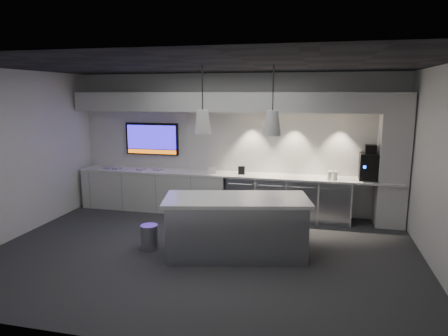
% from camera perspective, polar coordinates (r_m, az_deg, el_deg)
% --- Properties ---
extents(floor, '(7.00, 7.00, 0.00)m').
position_cam_1_polar(floor, '(6.73, -3.05, -11.99)').
color(floor, '#333336').
rests_on(floor, ground).
extents(ceiling, '(7.00, 7.00, 0.00)m').
position_cam_1_polar(ceiling, '(6.22, -3.34, 14.44)').
color(ceiling, black).
rests_on(ceiling, wall_back).
extents(wall_back, '(7.00, 0.00, 7.00)m').
position_cam_1_polar(wall_back, '(8.70, 1.49, 3.50)').
color(wall_back, silver).
rests_on(wall_back, floor).
extents(wall_front, '(7.00, 0.00, 7.00)m').
position_cam_1_polar(wall_front, '(4.03, -13.36, -5.39)').
color(wall_front, silver).
rests_on(wall_front, floor).
extents(wall_left, '(0.00, 7.00, 7.00)m').
position_cam_1_polar(wall_left, '(8.02, -27.95, 1.62)').
color(wall_left, silver).
rests_on(wall_left, floor).
extents(wall_right, '(0.00, 7.00, 7.00)m').
position_cam_1_polar(wall_right, '(6.29, 29.06, -0.67)').
color(wall_right, silver).
rests_on(wall_right, floor).
extents(back_counter, '(6.80, 0.65, 0.04)m').
position_cam_1_polar(back_counter, '(8.49, 1.02, -0.92)').
color(back_counter, white).
rests_on(back_counter, left_base_cabinets).
extents(left_base_cabinets, '(3.30, 0.63, 0.86)m').
position_cam_1_polar(left_base_cabinets, '(9.11, -9.83, -3.17)').
color(left_base_cabinets, silver).
rests_on(left_base_cabinets, floor).
extents(fridge_unit_a, '(0.60, 0.61, 0.85)m').
position_cam_1_polar(fridge_unit_a, '(8.54, 2.65, -3.99)').
color(fridge_unit_a, '#9C9FA5').
rests_on(fridge_unit_a, floor).
extents(fridge_unit_b, '(0.60, 0.61, 0.85)m').
position_cam_1_polar(fridge_unit_b, '(8.45, 6.86, -4.22)').
color(fridge_unit_b, '#9C9FA5').
rests_on(fridge_unit_b, floor).
extents(fridge_unit_c, '(0.60, 0.61, 0.85)m').
position_cam_1_polar(fridge_unit_c, '(8.41, 11.14, -4.42)').
color(fridge_unit_c, '#9C9FA5').
rests_on(fridge_unit_c, floor).
extents(fridge_unit_d, '(0.60, 0.61, 0.85)m').
position_cam_1_polar(fridge_unit_d, '(8.42, 15.44, -4.61)').
color(fridge_unit_d, '#9C9FA5').
rests_on(fridge_unit_d, floor).
extents(backsplash, '(4.60, 0.03, 1.30)m').
position_cam_1_polar(backsplash, '(8.51, 9.41, 3.54)').
color(backsplash, silver).
rests_on(backsplash, wall_back).
extents(soffit, '(6.90, 0.60, 0.40)m').
position_cam_1_polar(soffit, '(8.34, 1.09, 9.40)').
color(soffit, silver).
rests_on(soffit, wall_back).
extents(column, '(0.55, 0.55, 2.60)m').
position_cam_1_polar(column, '(8.37, 22.99, 0.98)').
color(column, silver).
rests_on(column, floor).
extents(wall_tv, '(1.25, 0.07, 0.72)m').
position_cam_1_polar(wall_tv, '(9.22, -10.25, 4.12)').
color(wall_tv, black).
rests_on(wall_tv, wall_back).
extents(island, '(2.43, 1.46, 0.96)m').
position_cam_1_polar(island, '(6.45, 1.76, -8.36)').
color(island, '#9C9FA5').
rests_on(island, floor).
extents(bin, '(0.38, 0.38, 0.41)m').
position_cam_1_polar(bin, '(6.92, -10.61, -9.65)').
color(bin, '#9C9FA5').
rests_on(bin, floor).
extents(coffee_machine, '(0.40, 0.56, 0.70)m').
position_cam_1_polar(coffee_machine, '(8.33, 20.09, 0.34)').
color(coffee_machine, black).
rests_on(coffee_machine, back_counter).
extents(sign_black, '(0.14, 0.05, 0.18)m').
position_cam_1_polar(sign_black, '(8.35, 2.51, -0.35)').
color(sign_black, black).
rests_on(sign_black, back_counter).
extents(sign_white, '(0.18, 0.08, 0.14)m').
position_cam_1_polar(sign_white, '(8.46, -1.78, -0.34)').
color(sign_white, white).
rests_on(sign_white, back_counter).
extents(cup_cluster, '(0.19, 0.19, 0.16)m').
position_cam_1_polar(cup_cluster, '(8.20, 15.22, -1.01)').
color(cup_cluster, white).
rests_on(cup_cluster, back_counter).
extents(tray_a, '(0.16, 0.16, 0.02)m').
position_cam_1_polar(tray_a, '(9.43, -16.19, 0.03)').
color(tray_a, '#A5A5A5').
rests_on(tray_a, back_counter).
extents(tray_b, '(0.19, 0.19, 0.02)m').
position_cam_1_polar(tray_b, '(9.30, -15.07, -0.05)').
color(tray_b, '#A5A5A5').
rests_on(tray_b, back_counter).
extents(tray_c, '(0.20, 0.20, 0.02)m').
position_cam_1_polar(tray_c, '(9.06, -11.74, -0.19)').
color(tray_c, '#A5A5A5').
rests_on(tray_c, back_counter).
extents(tray_d, '(0.19, 0.19, 0.02)m').
position_cam_1_polar(tray_d, '(8.97, -9.42, -0.22)').
color(tray_d, '#A5A5A5').
rests_on(tray_d, back_counter).
extents(pendant_left, '(0.26, 0.26, 1.07)m').
position_cam_1_polar(pendant_left, '(6.24, -3.05, 6.66)').
color(pendant_left, silver).
rests_on(pendant_left, ceiling).
extents(pendant_right, '(0.26, 0.26, 1.07)m').
position_cam_1_polar(pendant_right, '(6.03, 6.92, 6.45)').
color(pendant_right, silver).
rests_on(pendant_right, ceiling).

